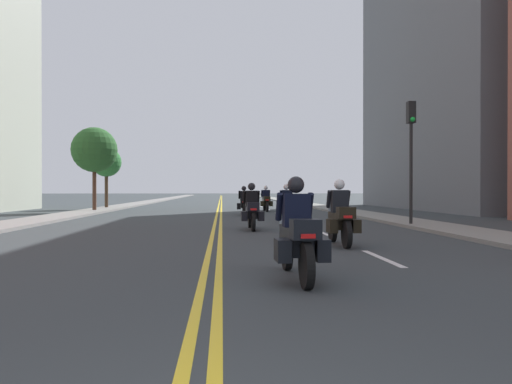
{
  "coord_description": "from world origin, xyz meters",
  "views": [
    {
      "loc": [
        0.17,
        -1.49,
        1.37
      ],
      "look_at": [
        1.78,
        21.39,
        1.27
      ],
      "focal_mm": 33.99,
      "sensor_mm": 36.0,
      "label": 1
    }
  ],
  "objects_px": {
    "motorcycle_0": "(297,237)",
    "motorcycle_2": "(252,211)",
    "motorcycle_1": "(340,218)",
    "street_tree_0": "(106,162)",
    "motorcycle_3": "(287,206)",
    "motorcycle_4": "(244,203)",
    "street_tree_1": "(94,150)",
    "motorcycle_5": "(266,201)",
    "traffic_light_near": "(411,141)"
  },
  "relations": [
    {
      "from": "motorcycle_1",
      "to": "street_tree_0",
      "type": "height_order",
      "value": "street_tree_0"
    },
    {
      "from": "motorcycle_0",
      "to": "motorcycle_5",
      "type": "distance_m",
      "value": 23.32
    },
    {
      "from": "motorcycle_3",
      "to": "motorcycle_5",
      "type": "distance_m",
      "value": 9.56
    },
    {
      "from": "street_tree_0",
      "to": "motorcycle_0",
      "type": "bearing_deg",
      "value": -71.46
    },
    {
      "from": "street_tree_1",
      "to": "traffic_light_near",
      "type": "bearing_deg",
      "value": -41.76
    },
    {
      "from": "motorcycle_3",
      "to": "motorcycle_1",
      "type": "bearing_deg",
      "value": -91.98
    },
    {
      "from": "traffic_light_near",
      "to": "street_tree_1",
      "type": "relative_size",
      "value": 0.88
    },
    {
      "from": "motorcycle_0",
      "to": "traffic_light_near",
      "type": "relative_size",
      "value": 0.49
    },
    {
      "from": "motorcycle_2",
      "to": "street_tree_0",
      "type": "height_order",
      "value": "street_tree_0"
    },
    {
      "from": "motorcycle_5",
      "to": "motorcycle_0",
      "type": "bearing_deg",
      "value": -95.38
    },
    {
      "from": "motorcycle_3",
      "to": "motorcycle_2",
      "type": "bearing_deg",
      "value": -114.55
    },
    {
      "from": "motorcycle_1",
      "to": "traffic_light_near",
      "type": "xyz_separation_m",
      "value": [
        4.06,
        5.7,
        2.53
      ]
    },
    {
      "from": "motorcycle_1",
      "to": "motorcycle_4",
      "type": "xyz_separation_m",
      "value": [
        -1.73,
        14.26,
        -0.02
      ]
    },
    {
      "from": "motorcycle_5",
      "to": "street_tree_0",
      "type": "relative_size",
      "value": 0.5
    },
    {
      "from": "motorcycle_1",
      "to": "traffic_light_near",
      "type": "height_order",
      "value": "traffic_light_near"
    },
    {
      "from": "motorcycle_0",
      "to": "motorcycle_4",
      "type": "distance_m",
      "value": 18.71
    },
    {
      "from": "motorcycle_3",
      "to": "motorcycle_4",
      "type": "height_order",
      "value": "motorcycle_3"
    },
    {
      "from": "motorcycle_0",
      "to": "motorcycle_2",
      "type": "height_order",
      "value": "motorcycle_2"
    },
    {
      "from": "motorcycle_4",
      "to": "street_tree_0",
      "type": "relative_size",
      "value": 0.51
    },
    {
      "from": "motorcycle_2",
      "to": "traffic_light_near",
      "type": "distance_m",
      "value": 6.54
    },
    {
      "from": "traffic_light_near",
      "to": "motorcycle_3",
      "type": "bearing_deg",
      "value": 139.47
    },
    {
      "from": "motorcycle_0",
      "to": "motorcycle_3",
      "type": "bearing_deg",
      "value": 81.11
    },
    {
      "from": "motorcycle_0",
      "to": "motorcycle_2",
      "type": "relative_size",
      "value": 1.05
    },
    {
      "from": "motorcycle_1",
      "to": "motorcycle_3",
      "type": "xyz_separation_m",
      "value": [
        -0.08,
        9.25,
        -0.01
      ]
    },
    {
      "from": "motorcycle_2",
      "to": "traffic_light_near",
      "type": "xyz_separation_m",
      "value": [
        5.96,
        0.92,
        2.53
      ]
    },
    {
      "from": "motorcycle_2",
      "to": "motorcycle_3",
      "type": "xyz_separation_m",
      "value": [
        1.81,
        4.46,
        -0.0
      ]
    },
    {
      "from": "motorcycle_0",
      "to": "traffic_light_near",
      "type": "distance_m",
      "value": 11.98
    },
    {
      "from": "motorcycle_3",
      "to": "motorcycle_0",
      "type": "bearing_deg",
      "value": -99.51
    },
    {
      "from": "motorcycle_4",
      "to": "motorcycle_5",
      "type": "distance_m",
      "value": 4.82
    },
    {
      "from": "motorcycle_0",
      "to": "motorcycle_1",
      "type": "distance_m",
      "value": 4.79
    },
    {
      "from": "motorcycle_1",
      "to": "motorcycle_2",
      "type": "distance_m",
      "value": 5.15
    },
    {
      "from": "motorcycle_5",
      "to": "traffic_light_near",
      "type": "relative_size",
      "value": 0.48
    },
    {
      "from": "motorcycle_3",
      "to": "street_tree_0",
      "type": "xyz_separation_m",
      "value": [
        -11.1,
        14.39,
        2.68
      ]
    },
    {
      "from": "street_tree_0",
      "to": "motorcycle_4",
      "type": "bearing_deg",
      "value": -44.76
    },
    {
      "from": "motorcycle_1",
      "to": "motorcycle_3",
      "type": "relative_size",
      "value": 1.03
    },
    {
      "from": "motorcycle_1",
      "to": "street_tree_1",
      "type": "distance_m",
      "value": 22.1
    },
    {
      "from": "motorcycle_1",
      "to": "motorcycle_4",
      "type": "distance_m",
      "value": 14.37
    },
    {
      "from": "motorcycle_4",
      "to": "motorcycle_5",
      "type": "height_order",
      "value": "motorcycle_5"
    },
    {
      "from": "street_tree_1",
      "to": "motorcycle_3",
      "type": "bearing_deg",
      "value": -42.22
    },
    {
      "from": "motorcycle_1",
      "to": "motorcycle_5",
      "type": "height_order",
      "value": "motorcycle_1"
    },
    {
      "from": "motorcycle_3",
      "to": "street_tree_1",
      "type": "bearing_deg",
      "value": 135.28
    },
    {
      "from": "motorcycle_5",
      "to": "street_tree_0",
      "type": "bearing_deg",
      "value": 155.04
    },
    {
      "from": "motorcycle_5",
      "to": "street_tree_0",
      "type": "height_order",
      "value": "street_tree_0"
    },
    {
      "from": "motorcycle_5",
      "to": "motorcycle_2",
      "type": "bearing_deg",
      "value": -98.51
    },
    {
      "from": "street_tree_0",
      "to": "motorcycle_3",
      "type": "bearing_deg",
      "value": -52.35
    },
    {
      "from": "traffic_light_near",
      "to": "street_tree_0",
      "type": "bearing_deg",
      "value": 130.37
    },
    {
      "from": "motorcycle_5",
      "to": "traffic_light_near",
      "type": "height_order",
      "value": "traffic_light_near"
    },
    {
      "from": "motorcycle_4",
      "to": "street_tree_1",
      "type": "height_order",
      "value": "street_tree_1"
    },
    {
      "from": "motorcycle_3",
      "to": "street_tree_1",
      "type": "relative_size",
      "value": 0.4
    },
    {
      "from": "motorcycle_2",
      "to": "street_tree_1",
      "type": "height_order",
      "value": "street_tree_1"
    }
  ]
}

